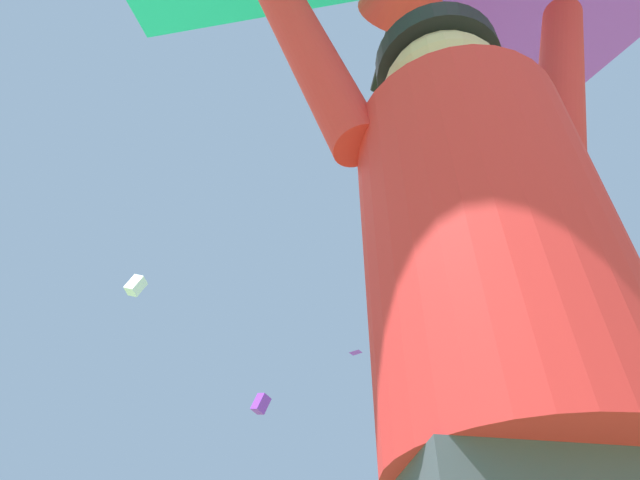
# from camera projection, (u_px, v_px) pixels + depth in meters

# --- Properties ---
(kite_flyer_person) EXTENTS (0.81, 0.36, 1.92)m
(kite_flyer_person) POSITION_uv_depth(u_px,v_px,m) (516.00, 374.00, 0.64)
(kite_flyer_person) COLOR #424751
(kite_flyer_person) RESTS_ON ground
(distant_kite_purple_low_left) EXTENTS (1.28, 0.99, 1.36)m
(distant_kite_purple_low_left) POSITION_uv_depth(u_px,v_px,m) (261.00, 404.00, 32.97)
(distant_kite_purple_low_left) COLOR purple
(distant_kite_white_overhead_distant) EXTENTS (1.34, 1.01, 1.52)m
(distant_kite_white_overhead_distant) POSITION_uv_depth(u_px,v_px,m) (136.00, 286.00, 35.02)
(distant_kite_white_overhead_distant) COLOR white
(distant_kite_purple_far_center) EXTENTS (0.92, 0.92, 0.26)m
(distant_kite_purple_far_center) POSITION_uv_depth(u_px,v_px,m) (356.00, 352.00, 38.15)
(distant_kite_purple_far_center) COLOR purple
(distant_kite_teal_mid_right) EXTENTS (1.31, 1.47, 2.75)m
(distant_kite_teal_mid_right) POSITION_uv_depth(u_px,v_px,m) (414.00, 476.00, 31.98)
(distant_kite_teal_mid_right) COLOR #19B2AD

